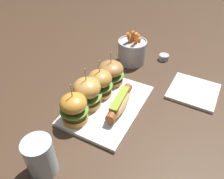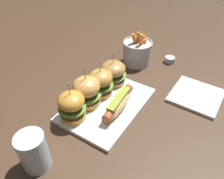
# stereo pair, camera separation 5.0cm
# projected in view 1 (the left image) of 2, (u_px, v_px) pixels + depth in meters

# --- Properties ---
(ground_plane) EXTENTS (3.00, 3.00, 0.00)m
(ground_plane) POSITION_uv_depth(u_px,v_px,m) (108.00, 106.00, 0.79)
(ground_plane) COLOR #422D1E
(platter_main) EXTENTS (0.33, 0.23, 0.01)m
(platter_main) POSITION_uv_depth(u_px,v_px,m) (108.00, 105.00, 0.79)
(platter_main) COLOR white
(platter_main) RESTS_ON ground
(hot_dog) EXTENTS (0.18, 0.06, 0.05)m
(hot_dog) POSITION_uv_depth(u_px,v_px,m) (120.00, 102.00, 0.75)
(hot_dog) COLOR tan
(hot_dog) RESTS_ON platter_main
(slider_far_left) EXTENTS (0.09, 0.09, 0.14)m
(slider_far_left) POSITION_uv_depth(u_px,v_px,m) (74.00, 108.00, 0.69)
(slider_far_left) COLOR orange
(slider_far_left) RESTS_ON platter_main
(slider_center_left) EXTENTS (0.10, 0.10, 0.15)m
(slider_center_left) POSITION_uv_depth(u_px,v_px,m) (87.00, 92.00, 0.75)
(slider_center_left) COLOR #CD9348
(slider_center_left) RESTS_ON platter_main
(slider_center_right) EXTENTS (0.09, 0.09, 0.14)m
(slider_center_right) POSITION_uv_depth(u_px,v_px,m) (100.00, 83.00, 0.79)
(slider_center_right) COLOR #C1883C
(slider_center_right) RESTS_ON platter_main
(slider_far_right) EXTENTS (0.10, 0.10, 0.13)m
(slider_far_right) POSITION_uv_depth(u_px,v_px,m) (111.00, 72.00, 0.85)
(slider_far_right) COLOR #A7753F
(slider_far_right) RESTS_ON platter_main
(fries_bucket) EXTENTS (0.13, 0.13, 0.15)m
(fries_bucket) POSITION_uv_depth(u_px,v_px,m) (132.00, 51.00, 0.99)
(fries_bucket) COLOR #B7BABF
(fries_bucket) RESTS_ON ground
(sauce_ramekin) EXTENTS (0.05, 0.05, 0.03)m
(sauce_ramekin) POSITION_uv_depth(u_px,v_px,m) (164.00, 57.00, 1.03)
(sauce_ramekin) COLOR #A8AAB2
(sauce_ramekin) RESTS_ON ground
(side_plate) EXTENTS (0.18, 0.18, 0.01)m
(side_plate) POSITION_uv_depth(u_px,v_px,m) (193.00, 91.00, 0.85)
(side_plate) COLOR white
(side_plate) RESTS_ON ground
(water_glass) EXTENTS (0.08, 0.08, 0.11)m
(water_glass) POSITION_uv_depth(u_px,v_px,m) (40.00, 157.00, 0.57)
(water_glass) COLOR silver
(water_glass) RESTS_ON ground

